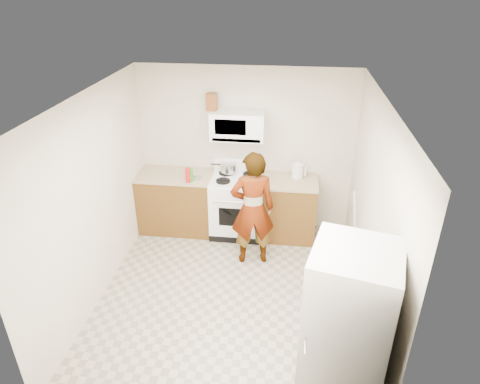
% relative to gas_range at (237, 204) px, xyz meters
% --- Properties ---
extents(floor, '(3.60, 3.60, 0.00)m').
position_rel_gas_range_xyz_m(floor, '(0.10, -1.48, -0.49)').
color(floor, gray).
rests_on(floor, ground).
extents(back_wall, '(3.20, 0.02, 2.50)m').
position_rel_gas_range_xyz_m(back_wall, '(0.10, 0.31, 0.76)').
color(back_wall, beige).
rests_on(back_wall, floor).
extents(right_wall, '(0.02, 3.60, 2.50)m').
position_rel_gas_range_xyz_m(right_wall, '(1.69, -1.48, 0.76)').
color(right_wall, beige).
rests_on(right_wall, floor).
extents(cabinet_left, '(1.12, 0.62, 0.90)m').
position_rel_gas_range_xyz_m(cabinet_left, '(-0.94, 0.01, -0.04)').
color(cabinet_left, brown).
rests_on(cabinet_left, floor).
extents(counter_left, '(1.14, 0.64, 0.03)m').
position_rel_gas_range_xyz_m(counter_left, '(-0.94, 0.01, 0.43)').
color(counter_left, tan).
rests_on(counter_left, cabinet_left).
extents(cabinet_right, '(0.80, 0.62, 0.90)m').
position_rel_gas_range_xyz_m(cabinet_right, '(0.78, 0.01, -0.04)').
color(cabinet_right, brown).
rests_on(cabinet_right, floor).
extents(counter_right, '(0.82, 0.64, 0.03)m').
position_rel_gas_range_xyz_m(counter_right, '(0.78, 0.01, 0.43)').
color(counter_right, tan).
rests_on(counter_right, cabinet_right).
extents(gas_range, '(0.76, 0.65, 1.13)m').
position_rel_gas_range_xyz_m(gas_range, '(0.00, 0.00, 0.00)').
color(gas_range, white).
rests_on(gas_range, floor).
extents(microwave, '(0.76, 0.38, 0.40)m').
position_rel_gas_range_xyz_m(microwave, '(0.00, 0.13, 1.21)').
color(microwave, white).
rests_on(microwave, back_wall).
extents(person, '(0.67, 0.51, 1.64)m').
position_rel_gas_range_xyz_m(person, '(0.30, -0.70, 0.33)').
color(person, tan).
rests_on(person, floor).
extents(fridge, '(0.84, 0.84, 1.70)m').
position_rel_gas_range_xyz_m(fridge, '(1.33, -2.81, 0.36)').
color(fridge, silver).
rests_on(fridge, floor).
extents(kettle, '(0.19, 0.19, 0.21)m').
position_rel_gas_range_xyz_m(kettle, '(0.88, 0.13, 0.55)').
color(kettle, silver).
rests_on(kettle, counter_right).
extents(jug, '(0.15, 0.15, 0.24)m').
position_rel_gas_range_xyz_m(jug, '(-0.37, 0.15, 1.53)').
color(jug, brown).
rests_on(jug, microwave).
extents(saucepan, '(0.25, 0.25, 0.13)m').
position_rel_gas_range_xyz_m(saucepan, '(-0.15, 0.16, 0.53)').
color(saucepan, '#B8B8BD').
rests_on(saucepan, gas_range).
extents(tray, '(0.29, 0.23, 0.05)m').
position_rel_gas_range_xyz_m(tray, '(0.21, -0.14, 0.47)').
color(tray, white).
rests_on(tray, gas_range).
extents(bottle_spray, '(0.07, 0.07, 0.23)m').
position_rel_gas_range_xyz_m(bottle_spray, '(-0.67, -0.24, 0.56)').
color(bottle_spray, red).
rests_on(bottle_spray, counter_left).
extents(bottle_hot_sauce, '(0.06, 0.06, 0.15)m').
position_rel_gas_range_xyz_m(bottle_hot_sauce, '(-0.64, -0.20, 0.52)').
color(bottle_hot_sauce, orange).
rests_on(bottle_hot_sauce, counter_left).
extents(bottle_green_cap, '(0.06, 0.06, 0.20)m').
position_rel_gas_range_xyz_m(bottle_green_cap, '(-0.63, -0.21, 0.55)').
color(bottle_green_cap, '#1C8217').
rests_on(bottle_green_cap, counter_left).
extents(pot_lid, '(0.25, 0.25, 0.01)m').
position_rel_gas_range_xyz_m(pot_lid, '(-0.62, -0.06, 0.46)').
color(pot_lid, silver).
rests_on(pot_lid, counter_left).
extents(broom, '(0.20, 0.19, 1.21)m').
position_rel_gas_range_xyz_m(broom, '(1.67, -0.71, 0.13)').
color(broom, silver).
rests_on(broom, floor).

